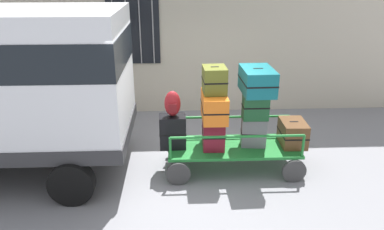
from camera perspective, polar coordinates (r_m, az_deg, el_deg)
The scene contains 13 objects.
ground_plane at distance 6.90m, azimuth 0.53°, elevation -7.57°, with size 40.00×40.00×0.00m, color gray.
building_wall at distance 8.94m, azimuth -0.48°, elevation 16.15°, with size 12.00×0.38×5.00m.
luggage_cart at distance 6.62m, azimuth 6.31°, elevation -5.43°, with size 2.36×1.03×0.46m.
cart_railing at distance 6.44m, azimuth 6.46°, elevation -2.12°, with size 2.24×0.89×0.40m.
suitcase_left_bottom at distance 6.39m, azimuth -3.01°, elevation -2.55°, with size 0.47×0.34×0.59m.
suitcase_midleft_bottom at distance 6.44m, azimuth 3.30°, elevation -2.60°, with size 0.39×0.58×0.54m.
suitcase_midleft_middle at distance 6.19m, azimuth 3.46°, elevation 1.33°, with size 0.42×0.76×0.45m.
suitcase_midleft_top at distance 6.11m, azimuth 3.49°, elevation 5.45°, with size 0.40×0.48×0.44m.
suitcase_center_bottom at distance 6.54m, azimuth 9.49°, elevation -2.62°, with size 0.46×0.32×0.51m.
suitcase_center_middle at distance 6.33m, azimuth 9.81°, elevation 1.37°, with size 0.44×0.26×0.48m.
suitcase_center_top at distance 6.19m, azimuth 10.07°, elevation 5.25°, with size 0.53×0.78×0.42m.
suitcase_midright_bottom at distance 6.76m, azimuth 15.31°, elevation -2.68°, with size 0.44×0.61×0.44m.
backpack at distance 6.17m, azimuth -3.03°, elevation 1.74°, with size 0.27×0.22×0.44m.
Camera 1 is at (-0.33, -6.00, 3.40)m, focal length 34.49 mm.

